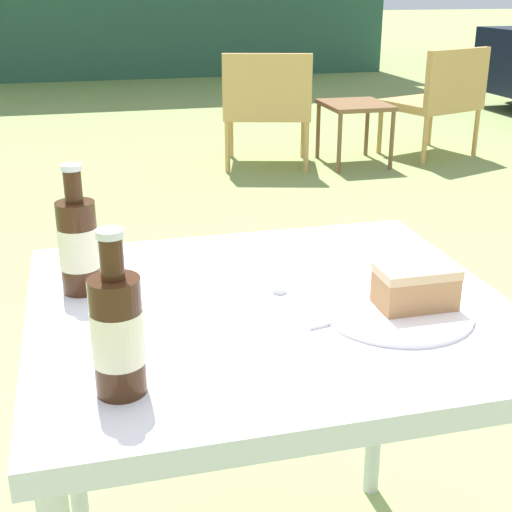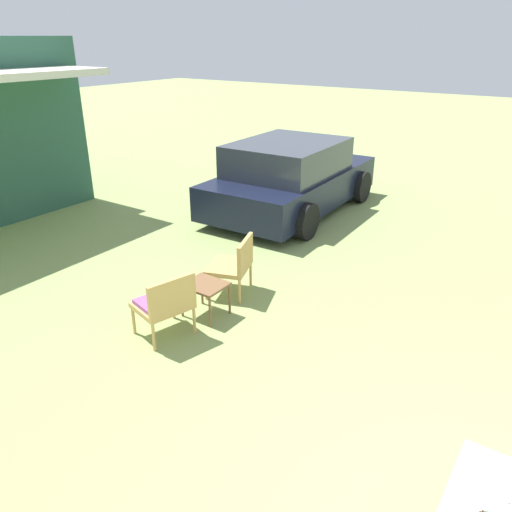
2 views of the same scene
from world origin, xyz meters
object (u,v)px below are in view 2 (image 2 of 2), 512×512
Objects in this scene: parked_car at (291,178)px; garden_side_table at (205,288)px; wicker_chair_cushioned at (165,302)px; wicker_chair_plain at (235,263)px.

parked_car is 8.18× the size of garden_side_table.
wicker_chair_plain is (1.31, -0.02, 0.00)m from wicker_chair_cushioned.
parked_car is at bearing 179.49° from wicker_chair_plain.
garden_side_table is (0.63, -0.07, -0.06)m from wicker_chair_cushioned.
garden_side_table is at bearing -171.13° from wicker_chair_cushioned.
parked_car is 5.11× the size of wicker_chair_plain.
parked_car reaches higher than wicker_chair_plain.
garden_side_table is at bearing -165.02° from parked_car.
wicker_chair_cushioned is 1.60× the size of garden_side_table.
wicker_chair_plain is at bearing -165.63° from wicker_chair_cushioned.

